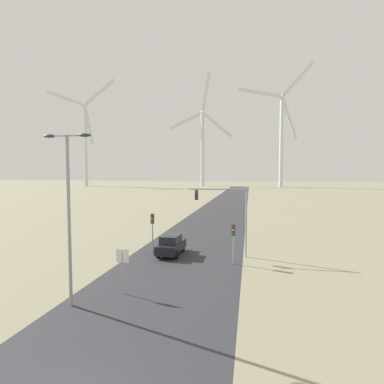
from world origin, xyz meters
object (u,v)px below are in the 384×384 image
Objects in this scene: car_approaching at (171,245)px; wind_turbine_center at (282,131)px; stop_sign_near at (123,263)px; traffic_light_post_near_right at (233,235)px; traffic_light_post_near_left at (152,224)px; wind_turbine_far_left at (85,136)px; wind_turbine_left at (203,140)px; streetlamp at (69,199)px; traffic_light_mast_overhead at (226,206)px.

car_approaching is 0.06× the size of wind_turbine_center.
stop_sign_near is 9.74m from traffic_light_post_near_right.
traffic_light_post_near_left is 0.06× the size of wind_turbine_far_left.
traffic_light_post_near_right is 161.35m from wind_turbine_left.
traffic_light_post_near_right is at bearing 48.12° from streetlamp.
traffic_light_mast_overhead is 158.59m from wind_turbine_left.
car_approaching is 165.96m from wind_turbine_far_left.
traffic_light_mast_overhead is at bearing -97.43° from wind_turbine_center.
wind_turbine_far_left is 112.99m from wind_turbine_center.
wind_turbine_left reaches higher than wind_turbine_center.
wind_turbine_center is (45.29, -9.42, 2.63)m from wind_turbine_left.
traffic_light_mast_overhead reaches higher than traffic_light_post_near_left.
streetlamp is 5.05m from stop_sign_near.
car_approaching is at bearing -99.27° from wind_turbine_center.
car_approaching is (2.78, 11.26, -5.07)m from streetlamp.
streetlamp is 3.45× the size of stop_sign_near.
wind_turbine_far_left is (-88.26, 146.33, 27.90)m from stop_sign_near.
stop_sign_near is at bearing -93.76° from car_approaching.
traffic_light_mast_overhead is (5.47, 9.75, 2.58)m from stop_sign_near.
traffic_light_post_near_left is at bearing 165.73° from traffic_light_post_near_right.
streetlamp is 1.52× the size of traffic_light_mast_overhead.
wind_turbine_far_left reaches higher than traffic_light_post_near_left.
wind_turbine_center reaches higher than streetlamp.
car_approaching is at bearing -4.02° from traffic_light_post_near_left.
traffic_light_post_near_right is 0.05× the size of wind_turbine_far_left.
wind_turbine_far_left reaches higher than stop_sign_near.
wind_turbine_center is at bearing -11.75° from wind_turbine_left.
wind_turbine_center reaches higher than traffic_light_post_near_left.
traffic_light_mast_overhead is (6.68, 0.44, 1.80)m from traffic_light_post_near_left.
wind_turbine_center is at bearing 80.03° from traffic_light_post_near_left.
wind_turbine_far_left is at bearing 124.46° from traffic_light_mast_overhead.
traffic_light_post_near_right reaches higher than car_approaching.
traffic_light_post_near_left is 0.05× the size of wind_turbine_left.
stop_sign_near is 9.42m from traffic_light_post_near_left.
streetlamp is at bearing -59.88° from wind_turbine_far_left.
stop_sign_near is at bearing 43.71° from streetlamp.
streetlamp is at bearing -122.89° from traffic_light_mast_overhead.
streetlamp is 0.14× the size of wind_turbine_center.
wind_turbine_far_left is 0.93× the size of wind_turbine_left.
traffic_light_post_near_right is 6.17m from car_approaching.
stop_sign_near is 173.15m from wind_turbine_far_left.
traffic_light_post_near_left is (0.97, 11.39, -3.28)m from streetlamp.
streetlamp reaches higher than car_approaching.
stop_sign_near is at bearing -130.52° from traffic_light_post_near_right.
wind_turbine_center reaches higher than stop_sign_near.
traffic_light_post_near_left is 0.05× the size of wind_turbine_center.
wind_turbine_center is (18.93, 145.16, 26.31)m from traffic_light_mast_overhead.
wind_turbine_far_left is 69.75m from wind_turbine_left.
wind_turbine_left reaches higher than traffic_light_post_near_left.
wind_turbine_center is at bearing 83.01° from traffic_light_post_near_right.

